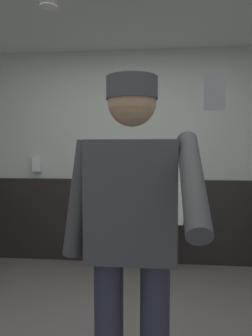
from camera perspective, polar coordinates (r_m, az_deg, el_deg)
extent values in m
cube|color=silver|center=(3.77, 1.28, 1.89)|extent=(4.98, 0.12, 2.52)
cube|color=black|center=(3.79, 1.18, -9.68)|extent=(4.38, 0.03, 1.01)
cylinder|color=white|center=(2.84, -14.02, 26.98)|extent=(0.14, 0.14, 0.03)
cube|color=white|center=(3.76, -4.10, -4.82)|extent=(0.40, 0.05, 0.65)
cube|color=white|center=(3.60, -4.56, -6.00)|extent=(0.34, 0.30, 0.45)
cylinder|color=#B7BABF|center=(3.72, -4.15, -0.34)|extent=(0.04, 0.04, 0.24)
cylinder|color=#B7BABF|center=(3.84, -4.17, -13.05)|extent=(0.05, 0.05, 0.55)
cube|color=white|center=(3.71, 7.44, -4.96)|extent=(0.40, 0.05, 0.65)
cube|color=white|center=(3.55, 7.51, -6.17)|extent=(0.34, 0.30, 0.45)
cylinder|color=#B7BABF|center=(3.67, 7.48, -0.42)|extent=(0.04, 0.04, 0.24)
cylinder|color=#B7BABF|center=(3.79, 7.38, -13.30)|extent=(0.05, 0.05, 0.55)
cube|color=#4C4C51|center=(3.50, 1.40, -3.38)|extent=(0.04, 0.40, 0.90)
cube|color=#3F3F47|center=(1.45, 1.06, -5.82)|extent=(0.41, 0.24, 0.55)
cylinder|color=#3F3F47|center=(1.49, -8.59, -5.53)|extent=(0.17, 0.09, 0.56)
cylinder|color=#3F3F47|center=(1.22, 12.03, -2.10)|extent=(0.09, 0.50, 0.39)
sphere|color=tan|center=(1.45, 1.08, 11.98)|extent=(0.22, 0.22, 0.22)
cylinder|color=#3F3F47|center=(1.46, 1.09, 14.37)|extent=(0.23, 0.23, 0.10)
cube|color=#A5A8B2|center=(0.95, 15.94, 13.47)|extent=(0.06, 0.04, 0.11)
cube|color=silver|center=(3.94, -16.02, 0.72)|extent=(0.10, 0.07, 0.18)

